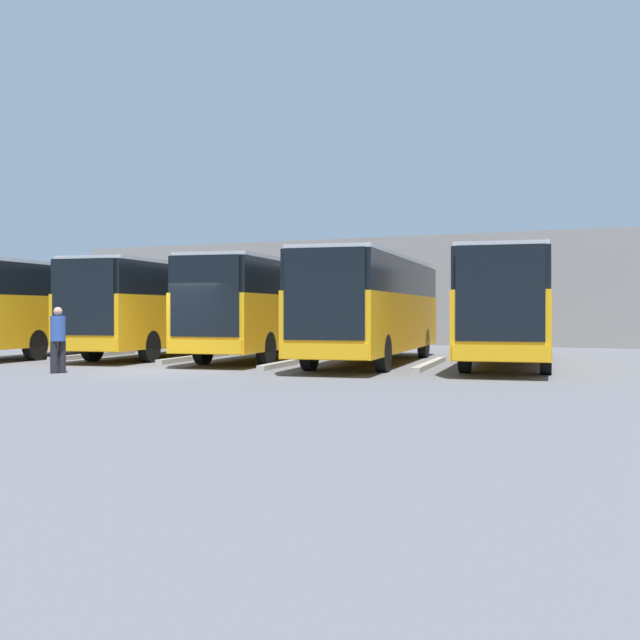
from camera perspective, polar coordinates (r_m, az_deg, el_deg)
name	(u,v)px	position (r m, az deg, el deg)	size (l,w,h in m)	color
ground_plane	(169,370)	(23.24, -10.72, -3.54)	(600.00, 600.00, 0.00)	#5B5B60
bus_0	(512,304)	(25.69, 13.47, 1.09)	(4.10, 11.93, 3.42)	orange
curb_divider_0	(430,364)	(24.57, 7.83, -3.13)	(0.24, 5.46, 0.15)	#9E9E99
bus_1	(373,305)	(25.87, 3.82, 1.10)	(4.10, 11.93, 3.42)	orange
curb_divider_1	(291,362)	(25.19, -2.09, -3.04)	(0.24, 5.46, 0.15)	#9E9E99
bus_2	(273,305)	(28.56, -3.38, 1.05)	(4.10, 11.93, 3.42)	orange
curb_divider_2	(196,358)	(28.19, -8.83, -2.65)	(0.24, 5.46, 0.15)	#9E9E99
bus_3	(170,306)	(30.56, -10.60, 1.02)	(4.10, 11.93, 3.42)	orange
curb_divider_3	(95,355)	(30.53, -15.72, -2.42)	(0.24, 5.46, 0.15)	#9E9E99
bus_4	(69,306)	(32.62, -17.42, 0.97)	(4.10, 11.93, 3.42)	orange
pedestrian	(58,338)	(22.88, -18.13, -1.20)	(0.53, 0.53, 1.80)	black
station_building	(425,292)	(45.43, 7.45, 1.98)	(38.96, 12.79, 5.47)	gray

